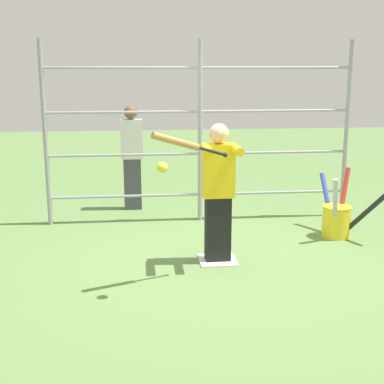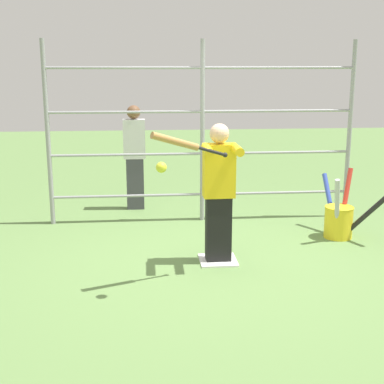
{
  "view_description": "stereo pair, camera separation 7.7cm",
  "coord_description": "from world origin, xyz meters",
  "views": [
    {
      "loc": [
        0.85,
        5.43,
        2.09
      ],
      "look_at": [
        0.32,
        0.34,
        0.86
      ],
      "focal_mm": 50.0,
      "sensor_mm": 36.0,
      "label": 1
    },
    {
      "loc": [
        0.78,
        5.44,
        2.09
      ],
      "look_at": [
        0.32,
        0.34,
        0.86
      ],
      "focal_mm": 50.0,
      "sensor_mm": 36.0,
      "label": 2
    }
  ],
  "objects": [
    {
      "name": "bystander_behind_fence",
      "position": [
        0.92,
        -2.29,
        0.79
      ],
      "size": [
        0.31,
        0.2,
        1.52
      ],
      "color": "#3F3F47",
      "rests_on": "ground"
    },
    {
      "name": "softball_in_flight",
      "position": [
        0.63,
        0.86,
        1.21
      ],
      "size": [
        0.1,
        0.1,
        0.1
      ],
      "color": "yellow"
    },
    {
      "name": "ground_plane",
      "position": [
        0.0,
        0.0,
        0.0
      ],
      "size": [
        24.0,
        24.0,
        0.0
      ],
      "primitive_type": "plane",
      "color": "#608447"
    },
    {
      "name": "fence_backstop",
      "position": [
        0.0,
        -1.6,
        1.2
      ],
      "size": [
        4.09,
        0.06,
        2.41
      ],
      "color": "#939399",
      "rests_on": "ground"
    },
    {
      "name": "batter",
      "position": [
        0.0,
        0.02,
        0.81
      ],
      "size": [
        0.38,
        0.51,
        1.5
      ],
      "color": "black",
      "rests_on": "ground"
    },
    {
      "name": "home_plate",
      "position": [
        0.0,
        0.0,
        0.01
      ],
      "size": [
        0.4,
        0.4,
        0.02
      ],
      "color": "white",
      "rests_on": "ground"
    },
    {
      "name": "baseball_bat_swinging",
      "position": [
        0.43,
        0.6,
        1.39
      ],
      "size": [
        0.75,
        0.38,
        0.3
      ],
      "color": "black"
    },
    {
      "name": "bat_bucket",
      "position": [
        -1.61,
        -0.69,
        0.24
      ],
      "size": [
        0.71,
        0.99,
        0.83
      ],
      "color": "yellow",
      "rests_on": "ground"
    }
  ]
}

